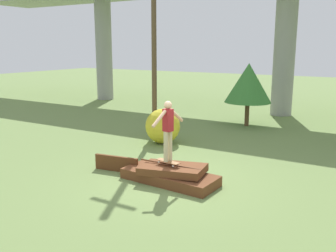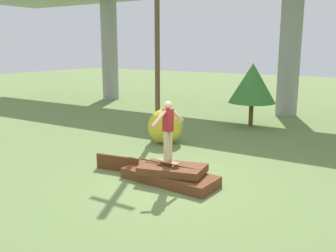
% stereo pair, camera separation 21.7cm
% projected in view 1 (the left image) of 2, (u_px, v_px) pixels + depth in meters
% --- Properties ---
extents(ground_plane, '(80.00, 80.00, 0.00)m').
position_uv_depth(ground_plane, '(170.00, 182.00, 10.15)').
color(ground_plane, olive).
extents(scrap_pile, '(2.70, 1.23, 0.52)m').
position_uv_depth(scrap_pile, '(170.00, 175.00, 10.09)').
color(scrap_pile, brown).
rests_on(scrap_pile, ground_plane).
extents(scrap_plank_loose, '(1.39, 0.28, 0.46)m').
position_uv_depth(scrap_plank_loose, '(116.00, 164.00, 10.98)').
color(scrap_plank_loose, '#5B3319').
rests_on(scrap_plank_loose, ground_plane).
extents(skateboard, '(0.75, 0.34, 0.09)m').
position_uv_depth(skateboard, '(168.00, 162.00, 9.98)').
color(skateboard, brown).
rests_on(skateboard, scrap_pile).
extents(skater, '(0.33, 1.17, 1.62)m').
position_uv_depth(skater, '(168.00, 127.00, 9.78)').
color(skater, '#C6B78E').
rests_on(skater, skateboard).
extents(utility_pole, '(1.30, 0.20, 8.59)m').
position_uv_depth(utility_pole, '(154.00, 25.00, 14.63)').
color(utility_pole, brown).
rests_on(utility_pole, ground_plane).
extents(tree_behind_right, '(2.12, 2.12, 2.87)m').
position_uv_depth(tree_behind_right, '(248.00, 83.00, 16.94)').
color(tree_behind_right, brown).
rests_on(tree_behind_right, ground_plane).
extents(bush_yellow_flowering, '(1.31, 1.31, 1.31)m').
position_uv_depth(bush_yellow_flowering, '(163.00, 126.00, 14.09)').
color(bush_yellow_flowering, gold).
rests_on(bush_yellow_flowering, ground_plane).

